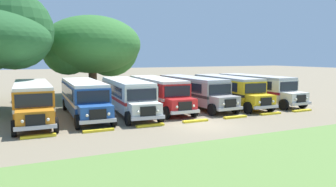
{
  "coord_description": "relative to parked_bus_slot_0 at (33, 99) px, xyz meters",
  "views": [
    {
      "loc": [
        -11.54,
        -18.73,
        4.8
      ],
      "look_at": [
        0.0,
        6.1,
        1.6
      ],
      "focal_mm": 34.07,
      "sensor_mm": 36.0,
      "label": 1
    }
  ],
  "objects": [
    {
      "name": "curb_wheelstop_2",
      "position": [
        7.21,
        -5.73,
        -1.51
      ],
      "size": [
        2.0,
        0.36,
        0.15
      ],
      "primitive_type": "cube",
      "color": "yellow",
      "rests_on": "ground_plane"
    },
    {
      "name": "parked_bus_slot_3",
      "position": [
        10.64,
        0.95,
        0.0
      ],
      "size": [
        3.01,
        10.88,
        2.82
      ],
      "rotation": [
        0.0,
        0.0,
        -1.61
      ],
      "color": "red",
      "rests_on": "ground_plane"
    },
    {
      "name": "parked_bus_slot_2",
      "position": [
        7.4,
        -0.02,
        0.0
      ],
      "size": [
        3.25,
        10.92,
        2.82
      ],
      "rotation": [
        0.0,
        0.0,
        -1.63
      ],
      "color": "silver",
      "rests_on": "ground_plane"
    },
    {
      "name": "curb_wheelstop_0",
      "position": [
        0.05,
        -5.73,
        -1.51
      ],
      "size": [
        2.0,
        0.36,
        0.15
      ],
      "primitive_type": "cube",
      "color": "yellow",
      "rests_on": "ground_plane"
    },
    {
      "name": "parked_bus_slot_1",
      "position": [
        3.83,
        0.29,
        0.0
      ],
      "size": [
        2.92,
        10.87,
        2.82
      ],
      "rotation": [
        0.0,
        0.0,
        -1.6
      ],
      "color": "#23519E",
      "rests_on": "ground_plane"
    },
    {
      "name": "curb_wheelstop_6",
      "position": [
        21.52,
        -5.73,
        -1.51
      ],
      "size": [
        2.0,
        0.36,
        0.15
      ],
      "primitive_type": "cube",
      "color": "yellow",
      "rests_on": "ground_plane"
    },
    {
      "name": "foreground_grass_strip",
      "position": [
        10.78,
        -16.13,
        -1.58
      ],
      "size": [
        80.0,
        11.05,
        0.01
      ],
      "primitive_type": "cube",
      "color": "olive",
      "rests_on": "ground_plane"
    },
    {
      "name": "curb_wheelstop_1",
      "position": [
        3.63,
        -5.73,
        -1.51
      ],
      "size": [
        2.0,
        0.36,
        0.15
      ],
      "primitive_type": "cube",
      "color": "yellow",
      "rests_on": "ground_plane"
    },
    {
      "name": "parked_bus_slot_4",
      "position": [
        14.22,
        0.74,
        0.0
      ],
      "size": [
        2.99,
        10.88,
        2.82
      ],
      "rotation": [
        0.0,
        0.0,
        -1.54
      ],
      "color": "#9E9993",
      "rests_on": "ground_plane"
    },
    {
      "name": "curb_wheelstop_3",
      "position": [
        10.78,
        -5.73,
        -1.51
      ],
      "size": [
        2.0,
        0.36,
        0.15
      ],
      "primitive_type": "cube",
      "color": "yellow",
      "rests_on": "ground_plane"
    },
    {
      "name": "curb_wheelstop_4",
      "position": [
        14.36,
        -5.73,
        -1.51
      ],
      "size": [
        2.0,
        0.36,
        0.15
      ],
      "primitive_type": "cube",
      "color": "yellow",
      "rests_on": "ground_plane"
    },
    {
      "name": "parked_bus_slot_5",
      "position": [
        17.89,
        0.23,
        0.0
      ],
      "size": [
        3.07,
        10.89,
        2.82
      ],
      "rotation": [
        0.0,
        0.0,
        -1.61
      ],
      "color": "yellow",
      "rests_on": "ground_plane"
    },
    {
      "name": "parked_bus_slot_0",
      "position": [
        0.0,
        0.0,
        0.0
      ],
      "size": [
        2.8,
        10.85,
        2.82
      ],
      "rotation": [
        0.0,
        0.0,
        -1.58
      ],
      "color": "orange",
      "rests_on": "ground_plane"
    },
    {
      "name": "broad_shade_tree",
      "position": [
        7.31,
        12.86,
        4.46
      ],
      "size": [
        11.68,
        12.35,
        9.54
      ],
      "color": "brown",
      "rests_on": "ground_plane"
    },
    {
      "name": "ground_plane",
      "position": [
        10.78,
        -7.03,
        -1.58
      ],
      "size": [
        220.0,
        220.0,
        0.0
      ],
      "primitive_type": "plane",
      "color": "#84755B"
    },
    {
      "name": "curb_wheelstop_5",
      "position": [
        17.94,
        -5.73,
        -1.51
      ],
      "size": [
        2.0,
        0.36,
        0.15
      ],
      "primitive_type": "cube",
      "color": "yellow",
      "rests_on": "ground_plane"
    },
    {
      "name": "parked_bus_slot_6",
      "position": [
        21.57,
        0.36,
        0.0
      ],
      "size": [
        3.01,
        10.88,
        2.82
      ],
      "rotation": [
        0.0,
        0.0,
        -1.53
      ],
      "color": "silver",
      "rests_on": "ground_plane"
    }
  ]
}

